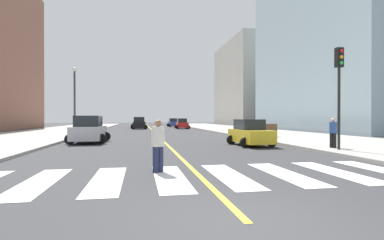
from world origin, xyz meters
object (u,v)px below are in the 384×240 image
at_px(car_yellow_fifth, 250,133).
at_px(traffic_light_near_corner, 339,78).
at_px(car_silver_fourth, 89,130).
at_px(car_red_nearest, 182,124).
at_px(park_bench, 266,131).
at_px(street_lamp, 75,94).
at_px(car_white_third, 138,122).
at_px(car_gray_second, 139,123).
at_px(pedestrian_crossing, 158,143).
at_px(car_blue_seventh, 173,123).
at_px(pedestrian_waiting_east, 333,131).
at_px(car_black_sixth, 139,123).

relative_size(car_yellow_fifth, traffic_light_near_corner, 0.74).
height_order(car_silver_fourth, car_yellow_fifth, car_silver_fourth).
height_order(car_red_nearest, car_silver_fourth, car_silver_fourth).
height_order(car_red_nearest, park_bench, car_red_nearest).
bearing_deg(street_lamp, car_white_third, 78.02).
bearing_deg(street_lamp, car_gray_second, 73.35).
bearing_deg(traffic_light_near_corner, car_yellow_fifth, -55.11).
relative_size(car_silver_fourth, pedestrian_crossing, 2.52).
bearing_deg(traffic_light_near_corner, car_white_third, -78.25).
height_order(car_gray_second, street_lamp, street_lamp).
relative_size(car_blue_seventh, street_lamp, 0.55).
bearing_deg(pedestrian_waiting_east, car_blue_seventh, -33.26).
distance_m(car_silver_fourth, traffic_light_near_corner, 16.24).
height_order(car_yellow_fifth, traffic_light_near_corner, traffic_light_near_corner).
xyz_separation_m(park_bench, pedestrian_waiting_east, (-0.35, -9.24, 0.35)).
height_order(car_red_nearest, car_white_third, car_white_third).
xyz_separation_m(car_red_nearest, pedestrian_crossing, (-6.29, -38.16, 0.15)).
distance_m(car_white_third, car_blue_seventh, 7.77).
bearing_deg(car_red_nearest, traffic_light_near_corner, 96.97).
distance_m(car_white_third, car_silver_fourth, 40.94).
relative_size(car_gray_second, car_white_third, 1.07).
relative_size(car_yellow_fifth, park_bench, 2.11).
xyz_separation_m(car_silver_fourth, car_blue_seventh, (10.24, 37.26, -0.11)).
bearing_deg(pedestrian_crossing, car_blue_seventh, -122.58).
xyz_separation_m(traffic_light_near_corner, street_lamp, (-16.69, 18.90, 0.47)).
height_order(car_silver_fourth, car_blue_seventh, car_silver_fourth).
relative_size(car_gray_second, pedestrian_waiting_east, 2.71).
bearing_deg(car_gray_second, car_silver_fourth, -95.26).
xyz_separation_m(car_red_nearest, car_black_sixth, (-6.93, 0.33, 0.10)).
distance_m(car_red_nearest, park_bench, 24.48).
height_order(car_yellow_fifth, car_blue_seventh, car_blue_seventh).
relative_size(car_red_nearest, pedestrian_waiting_east, 2.38).
bearing_deg(street_lamp, car_silver_fourth, -73.37).
bearing_deg(street_lamp, car_yellow_fifth, -46.81).
distance_m(car_red_nearest, pedestrian_waiting_east, 33.60).
height_order(car_gray_second, car_black_sixth, car_gray_second).
bearing_deg(traffic_light_near_corner, car_black_sixth, -73.78).
height_order(car_gray_second, car_yellow_fifth, car_gray_second).
bearing_deg(car_blue_seventh, pedestrian_crossing, 81.51).
distance_m(car_blue_seventh, pedestrian_crossing, 49.94).
distance_m(car_yellow_fifth, pedestrian_waiting_east, 4.87).
xyz_separation_m(car_blue_seventh, street_lamp, (-13.36, -26.80, 3.46)).
distance_m(car_black_sixth, car_blue_seventh, 12.98).
distance_m(traffic_light_near_corner, pedestrian_crossing, 10.58).
bearing_deg(car_yellow_fifth, car_gray_second, -81.35).
relative_size(car_blue_seventh, pedestrian_crossing, 2.23).
height_order(car_blue_seventh, traffic_light_near_corner, traffic_light_near_corner).
distance_m(car_gray_second, car_black_sixth, 6.07).
distance_m(car_silver_fourth, car_black_sixth, 26.41).
relative_size(car_silver_fourth, park_bench, 2.39).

